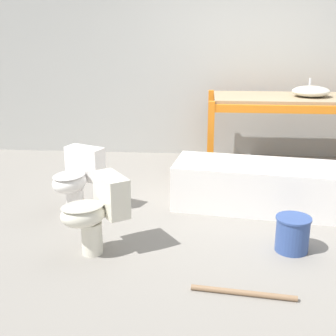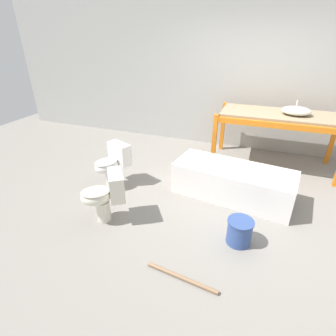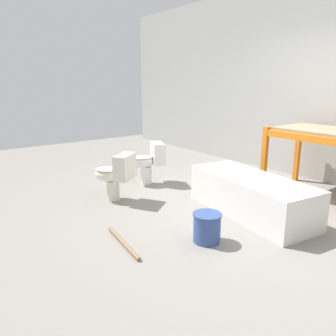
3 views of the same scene
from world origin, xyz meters
TOP-DOWN VIEW (x-y plane):
  - ground_plane at (0.00, 0.00)m, footprint 12.00×12.00m
  - warehouse_wall_rear at (0.00, 2.01)m, footprint 10.80×0.08m
  - shelving_rack at (0.57, 1.29)m, footprint 2.00×0.94m
  - sink_basin at (0.81, 1.26)m, footprint 0.46×0.38m
  - bathtub_main at (0.06, 0.01)m, footprint 1.73×0.88m
  - toilet_near at (-1.71, -0.30)m, footprint 0.52×0.62m
  - toilet_far at (-1.35, -1.08)m, footprint 0.62×0.58m
  - bucket_white at (0.27, -0.93)m, footprint 0.29×0.29m
  - loose_pipe at (-0.18, -1.64)m, footprint 0.74×0.13m

SIDE VIEW (x-z plane):
  - ground_plane at x=0.00m, z-range 0.00..0.00m
  - loose_pipe at x=-0.18m, z-range 0.00..0.04m
  - bucket_white at x=0.27m, z-range 0.01..0.31m
  - bathtub_main at x=0.06m, z-range 0.03..0.50m
  - toilet_near at x=-1.71m, z-range 0.05..0.70m
  - toilet_far at x=-1.35m, z-range 0.05..0.70m
  - shelving_rack at x=0.57m, z-range 0.35..1.30m
  - sink_basin at x=0.81m, z-range 0.91..1.13m
  - warehouse_wall_rear at x=0.00m, z-range 0.00..3.20m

